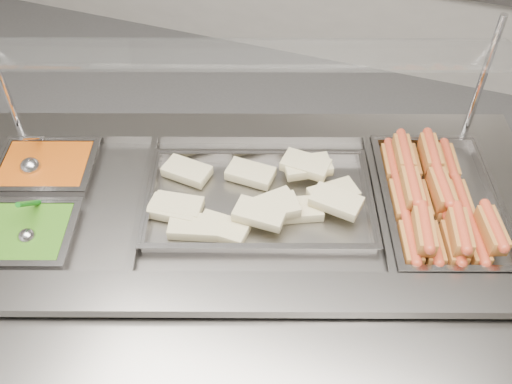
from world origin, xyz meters
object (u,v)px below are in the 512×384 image
(steam_counter, at_px, (242,282))
(pan_hotdogs, at_px, (438,207))
(sneeze_guard, at_px, (239,57))
(pan_wraps, at_px, (259,203))
(ladle, at_px, (31,166))
(serving_spoon, at_px, (28,231))

(steam_counter, relative_size, pan_hotdogs, 3.24)
(sneeze_guard, height_order, pan_hotdogs, sneeze_guard)
(pan_hotdogs, height_order, pan_wraps, same)
(pan_hotdogs, bearing_deg, ladle, -166.25)
(steam_counter, xyz_separation_m, pan_hotdogs, (0.58, 0.21, 0.40))
(sneeze_guard, xyz_separation_m, serving_spoon, (-0.45, -0.55, -0.35))
(steam_counter, height_order, pan_hotdogs, pan_hotdogs)
(pan_hotdogs, relative_size, ladle, 3.47)
(sneeze_guard, bearing_deg, pan_hotdogs, 0.17)
(pan_hotdogs, xyz_separation_m, ladle, (-1.27, -0.31, 0.05))
(sneeze_guard, xyz_separation_m, pan_wraps, (0.13, -0.18, -0.39))
(pan_hotdogs, height_order, ladle, ladle)
(pan_wraps, bearing_deg, steam_counter, -160.55)
(steam_counter, distance_m, pan_hotdogs, 0.74)
(sneeze_guard, bearing_deg, steam_counter, -70.55)
(pan_wraps, xyz_separation_m, serving_spoon, (-0.58, -0.36, 0.04))
(sneeze_guard, distance_m, pan_wraps, 0.45)
(sneeze_guard, bearing_deg, serving_spoon, -129.62)
(pan_hotdogs, distance_m, serving_spoon, 1.24)
(pan_hotdogs, distance_m, pan_wraps, 0.56)
(serving_spoon, bearing_deg, steam_counter, 33.14)
(steam_counter, distance_m, pan_wraps, 0.42)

